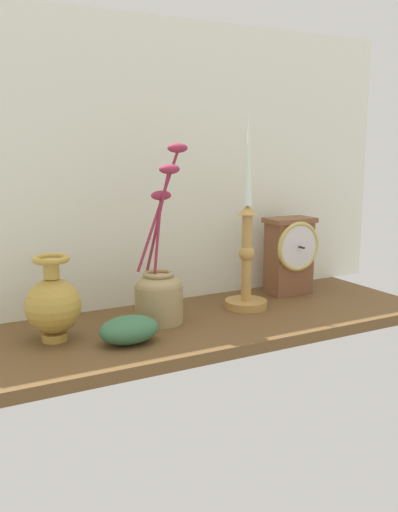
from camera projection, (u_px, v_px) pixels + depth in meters
ground_plane at (211, 323)px, 123.07cm from camera, size 100.00×36.00×2.40cm
back_wall at (172, 164)px, 132.58cm from camera, size 120.00×2.00×65.00cm
mantel_clock at (290, 254)px, 141.26cm from camera, size 12.34×9.78×19.25cm
candlestick_tall_left at (247, 253)px, 128.21cm from camera, size 9.73×9.73×44.64cm
brass_vase_bulbous at (53, 304)px, 107.13cm from camera, size 10.64×10.64×16.63cm
brass_vase_jar at (159, 289)px, 118.53cm from camera, size 11.55×10.17×37.34cm
ivy_sprig at (129, 330)px, 106.62cm from camera, size 11.63×8.14×5.34cm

